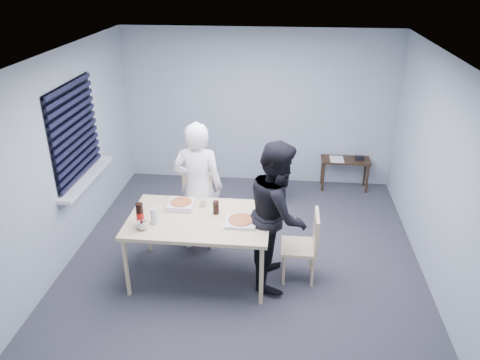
# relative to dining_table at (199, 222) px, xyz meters

# --- Properties ---
(room) EXTENTS (5.00, 5.00, 5.00)m
(room) POSITION_rel_dining_table_xyz_m (-1.70, 0.76, 0.69)
(room) COLOR #333439
(room) RESTS_ON ground
(dining_table) EXTENTS (1.65, 1.05, 0.81)m
(dining_table) POSITION_rel_dining_table_xyz_m (0.00, 0.00, 0.00)
(dining_table) COLOR beige
(dining_table) RESTS_ON ground
(chair_far) EXTENTS (0.42, 0.42, 0.89)m
(chair_far) POSITION_rel_dining_table_xyz_m (-0.22, 0.97, -0.23)
(chair_far) COLOR beige
(chair_far) RESTS_ON ground
(chair_right) EXTENTS (0.42, 0.42, 0.89)m
(chair_right) POSITION_rel_dining_table_xyz_m (1.27, 0.08, -0.23)
(chair_right) COLOR beige
(chair_right) RESTS_ON ground
(person_white) EXTENTS (0.65, 0.42, 1.77)m
(person_white) POSITION_rel_dining_table_xyz_m (-0.12, 0.63, 0.14)
(person_white) COLOR white
(person_white) RESTS_ON ground
(person_black) EXTENTS (0.47, 0.86, 1.77)m
(person_black) POSITION_rel_dining_table_xyz_m (0.92, 0.05, 0.14)
(person_black) COLOR black
(person_black) RESTS_ON ground
(side_table) EXTENTS (0.80, 0.36, 0.54)m
(side_table) POSITION_rel_dining_table_xyz_m (1.98, 2.64, -0.29)
(side_table) COLOR #382315
(side_table) RESTS_ON ground
(stool) EXTENTS (0.33, 0.33, 0.46)m
(stool) POSITION_rel_dining_table_xyz_m (0.84, 1.98, -0.40)
(stool) COLOR black
(stool) RESTS_ON ground
(backpack) EXTENTS (0.33, 0.24, 0.46)m
(backpack) POSITION_rel_dining_table_xyz_m (0.84, 1.97, -0.06)
(backpack) COLOR slate
(backpack) RESTS_ON stool
(pizza_box_a) EXTENTS (0.31, 0.31, 0.08)m
(pizza_box_a) POSITION_rel_dining_table_xyz_m (-0.26, 0.24, 0.10)
(pizza_box_a) COLOR silver
(pizza_box_a) RESTS_ON dining_table
(pizza_box_b) EXTENTS (0.34, 0.34, 0.05)m
(pizza_box_b) POSITION_rel_dining_table_xyz_m (0.50, -0.06, 0.08)
(pizza_box_b) COLOR silver
(pizza_box_b) RESTS_ON dining_table
(mug_a) EXTENTS (0.17, 0.17, 0.10)m
(mug_a) POSITION_rel_dining_table_xyz_m (-0.58, -0.31, 0.11)
(mug_a) COLOR white
(mug_a) RESTS_ON dining_table
(mug_b) EXTENTS (0.10, 0.10, 0.09)m
(mug_b) POSITION_rel_dining_table_xyz_m (-0.00, 0.30, 0.10)
(mug_b) COLOR white
(mug_b) RESTS_ON dining_table
(cola_glass) EXTENTS (0.08, 0.08, 0.16)m
(cola_glass) POSITION_rel_dining_table_xyz_m (0.18, 0.13, 0.14)
(cola_glass) COLOR black
(cola_glass) RESTS_ON dining_table
(soda_bottle) EXTENTS (0.09, 0.09, 0.28)m
(soda_bottle) POSITION_rel_dining_table_xyz_m (-0.63, -0.23, 0.19)
(soda_bottle) COLOR black
(soda_bottle) RESTS_ON dining_table
(plastic_cups) EXTENTS (0.09, 0.09, 0.19)m
(plastic_cups) POSITION_rel_dining_table_xyz_m (-0.48, -0.17, 0.15)
(plastic_cups) COLOR silver
(plastic_cups) RESTS_ON dining_table
(rubber_band) EXTENTS (0.06, 0.06, 0.00)m
(rubber_band) POSITION_rel_dining_table_xyz_m (0.30, -0.26, 0.06)
(rubber_band) COLOR red
(rubber_band) RESTS_ON dining_table
(papers) EXTENTS (0.27, 0.33, 0.00)m
(papers) POSITION_rel_dining_table_xyz_m (1.83, 2.61, -0.21)
(papers) COLOR white
(papers) RESTS_ON side_table
(black_box) EXTENTS (0.15, 0.12, 0.06)m
(black_box) POSITION_rel_dining_table_xyz_m (2.20, 2.63, -0.18)
(black_box) COLOR black
(black_box) RESTS_ON side_table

